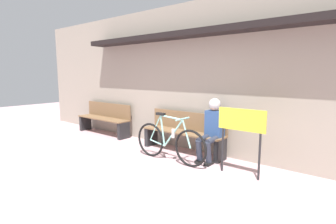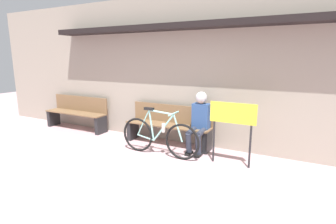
% 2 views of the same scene
% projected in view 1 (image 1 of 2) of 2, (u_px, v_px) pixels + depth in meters
% --- Properties ---
extents(ground_plane, '(24.00, 24.00, 0.00)m').
position_uv_depth(ground_plane, '(103.00, 193.00, 3.75)').
color(ground_plane, '#C69EA3').
extents(storefront_wall, '(12.00, 0.56, 3.20)m').
position_uv_depth(storefront_wall, '(204.00, 75.00, 5.53)').
color(storefront_wall, '#9E9384').
rests_on(storefront_wall, ground_plane).
extents(park_bench_near, '(1.93, 0.42, 0.87)m').
position_uv_depth(park_bench_near, '(184.00, 133.00, 5.66)').
color(park_bench_near, brown).
rests_on(park_bench_near, ground_plane).
extents(bicycle, '(1.69, 0.40, 0.93)m').
position_uv_depth(bicycle, '(169.00, 142.00, 5.06)').
color(bicycle, black).
rests_on(bicycle, ground_plane).
extents(person_seated, '(0.34, 0.59, 1.22)m').
position_uv_depth(person_seated, '(212.00, 125.00, 5.06)').
color(person_seated, '#2D3342').
rests_on(person_seated, ground_plane).
extents(park_bench_far, '(1.84, 0.42, 0.87)m').
position_uv_depth(park_bench_far, '(105.00, 119.00, 7.39)').
color(park_bench_far, brown).
rests_on(park_bench_far, ground_plane).
extents(signboard, '(0.81, 0.04, 1.13)m').
position_uv_depth(signboard, '(241.00, 126.00, 4.28)').
color(signboard, '#232326').
rests_on(signboard, ground_plane).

